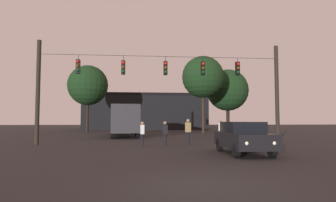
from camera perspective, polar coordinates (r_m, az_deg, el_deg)
ground_plane at (r=31.85m, az=-2.67°, el=-6.57°), size 168.00×168.00×0.00m
overhead_signal_span at (r=20.90m, az=-1.12°, el=3.12°), size 16.87×0.44×6.99m
city_bus at (r=31.18m, az=-8.43°, el=-3.16°), size 3.44×11.18×3.00m
car_near_right at (r=14.87m, az=14.00°, el=-6.63°), size 1.86×4.36×1.52m
pedestrian_crossing_left at (r=22.52m, az=9.84°, el=-5.30°), size 0.31×0.40×1.66m
pedestrian_crossing_center at (r=19.56m, az=3.82°, el=-5.55°), size 0.35×0.42×1.68m
pedestrian_crossing_right at (r=18.81m, az=-0.56°, el=-5.93°), size 0.31×0.40×1.53m
pedestrian_near_bus at (r=18.63m, az=-4.88°, el=-5.97°), size 0.25×0.36×1.52m
corner_building at (r=55.94m, az=-4.30°, el=-2.10°), size 21.43×10.68×6.32m
tree_left_silhouette at (r=38.29m, az=6.63°, el=4.52°), size 5.28×5.28×9.71m
tree_behind_building at (r=42.88m, az=-14.92°, el=2.87°), size 5.50×5.50×9.18m
tree_right_far at (r=44.07m, az=11.20°, el=2.01°), size 5.95×5.95×8.92m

